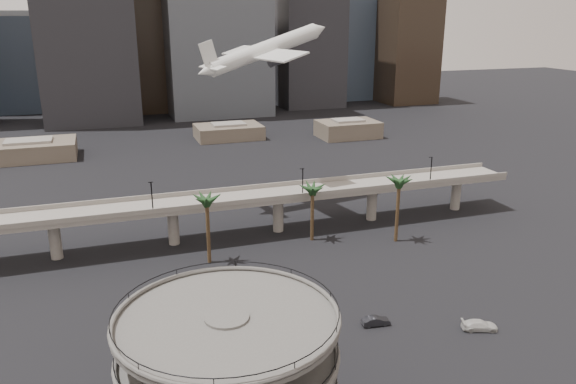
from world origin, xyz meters
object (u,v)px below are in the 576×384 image
object	(u,v)px
car_b	(376,321)
overpass	(227,204)
car_a	(313,350)
airborne_jet	(264,50)
parking_ramp	(229,373)
car_c	(480,325)

from	to	relation	value
car_b	overpass	bearing A→B (deg)	24.59
overpass	car_a	size ratio (longest dim) A/B	31.92
airborne_jet	parking_ramp	bearing A→B (deg)	-121.59
car_a	car_b	xyz separation A→B (m)	(11.59, 4.01, 0.01)
parking_ramp	car_c	xyz separation A→B (m)	(39.92, 12.01, -9.08)
car_a	car_c	size ratio (longest dim) A/B	0.78
car_c	car_a	bearing A→B (deg)	104.73
parking_ramp	car_b	distance (m)	33.02
airborne_jet	car_c	bearing A→B (deg)	-90.86
car_c	car_b	bearing A→B (deg)	85.69
parking_ramp	car_a	world-z (taller)	parking_ramp
car_c	overpass	bearing A→B (deg)	49.05
overpass	parking_ramp	bearing A→B (deg)	-102.43
airborne_jet	car_c	distance (m)	75.12
parking_ramp	airborne_jet	bearing A→B (deg)	70.88
car_b	car_c	size ratio (longest dim) A/B	0.82
overpass	car_b	distance (m)	43.53
overpass	car_c	xyz separation A→B (m)	(26.92, -46.98, -6.59)
overpass	airborne_jet	distance (m)	36.71
parking_ramp	car_b	world-z (taller)	parking_ramp
airborne_jet	car_c	xyz separation A→B (m)	(13.29, -64.76, -35.67)
overpass	airborne_jet	world-z (taller)	airborne_jet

